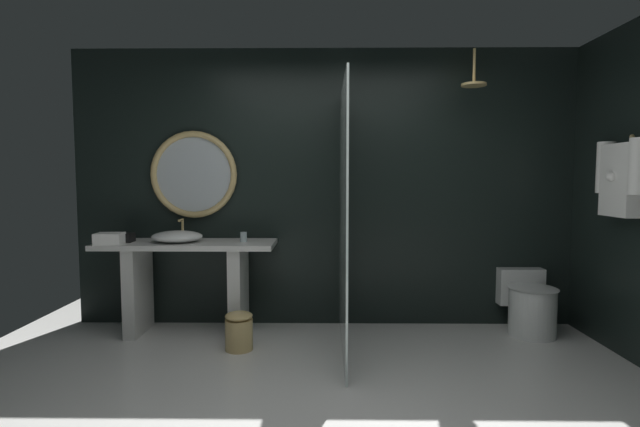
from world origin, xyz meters
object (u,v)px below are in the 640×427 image
(waste_bin, at_px, (239,331))
(tumbler_cup, at_px, (243,237))
(round_wall_mirror, at_px, (194,175))
(hanging_bathrobe, at_px, (621,175))
(tissue_box, at_px, (124,238))
(vessel_sink, at_px, (177,236))
(folded_hand_towel, at_px, (109,239))
(rain_shower_head, at_px, (474,82))
(toilet, at_px, (529,304))

(waste_bin, bearing_deg, tumbler_cup, 93.91)
(round_wall_mirror, bearing_deg, hanging_bathrobe, -13.19)
(round_wall_mirror, bearing_deg, waste_bin, -51.51)
(tumbler_cup, relative_size, tissue_box, 0.55)
(vessel_sink, xyz_separation_m, folded_hand_towel, (-0.54, -0.14, -0.00))
(tumbler_cup, distance_m, waste_bin, 0.84)
(tissue_box, height_order, rain_shower_head, rain_shower_head)
(tumbler_cup, height_order, waste_bin, tumbler_cup)
(hanging_bathrobe, relative_size, folded_hand_towel, 2.80)
(vessel_sink, height_order, waste_bin, vessel_sink)
(tissue_box, xyz_separation_m, folded_hand_towel, (-0.06, -0.15, 0.01))
(vessel_sink, relative_size, hanging_bathrobe, 0.72)
(hanging_bathrobe, bearing_deg, round_wall_mirror, 166.81)
(rain_shower_head, distance_m, hanging_bathrobe, 1.36)
(tumbler_cup, distance_m, folded_hand_towel, 1.14)
(tissue_box, bearing_deg, waste_bin, -19.98)
(tissue_box, bearing_deg, hanging_bathrobe, -7.65)
(round_wall_mirror, distance_m, rain_shower_head, 2.64)
(round_wall_mirror, bearing_deg, tissue_box, -154.08)
(vessel_sink, height_order, folded_hand_towel, vessel_sink)
(tumbler_cup, bearing_deg, round_wall_mirror, 154.82)
(tumbler_cup, relative_size, round_wall_mirror, 0.11)
(tissue_box, xyz_separation_m, toilet, (3.63, 0.05, -0.61))
(tumbler_cup, relative_size, hanging_bathrobe, 0.14)
(vessel_sink, xyz_separation_m, tumbler_cup, (0.58, 0.04, -0.01))
(rain_shower_head, relative_size, hanging_bathrobe, 0.50)
(vessel_sink, relative_size, rain_shower_head, 1.42)
(round_wall_mirror, relative_size, rain_shower_head, 2.60)
(tumbler_cup, height_order, rain_shower_head, rain_shower_head)
(tumbler_cup, bearing_deg, vessel_sink, -175.91)
(rain_shower_head, height_order, toilet, rain_shower_head)
(toilet, bearing_deg, vessel_sink, -178.91)
(hanging_bathrobe, xyz_separation_m, waste_bin, (-2.94, 0.15, -1.26))
(rain_shower_head, bearing_deg, hanging_bathrobe, -28.12)
(round_wall_mirror, height_order, folded_hand_towel, round_wall_mirror)
(tissue_box, distance_m, folded_hand_towel, 0.16)
(toilet, relative_size, waste_bin, 1.93)
(vessel_sink, height_order, round_wall_mirror, round_wall_mirror)
(tissue_box, xyz_separation_m, round_wall_mirror, (0.56, 0.27, 0.56))
(toilet, xyz_separation_m, folded_hand_towel, (-3.70, -0.20, 0.62))
(tumbler_cup, distance_m, tissue_box, 1.06)
(tumbler_cup, xyz_separation_m, round_wall_mirror, (-0.50, 0.24, 0.56))
(folded_hand_towel, bearing_deg, rain_shower_head, 2.25)
(tumbler_cup, xyz_separation_m, tissue_box, (-1.06, -0.04, -0.00))
(tissue_box, distance_m, waste_bin, 1.36)
(vessel_sink, bearing_deg, hanging_bathrobe, -8.57)
(tissue_box, height_order, toilet, tissue_box)
(tumbler_cup, height_order, round_wall_mirror, round_wall_mirror)
(tissue_box, height_order, folded_hand_towel, folded_hand_towel)
(tissue_box, relative_size, waste_bin, 0.51)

